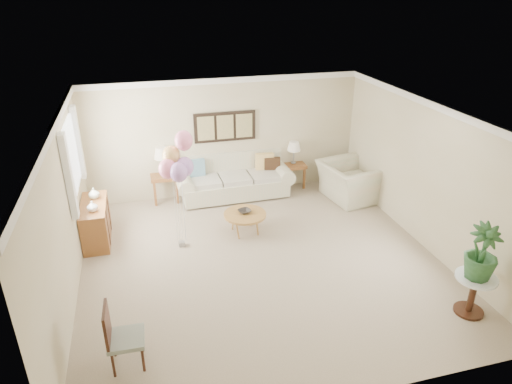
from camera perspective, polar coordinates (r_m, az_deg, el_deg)
ground_plane at (r=7.98m, az=0.69°, el=-8.67°), size 6.00×6.00×0.00m
room_shell at (r=7.27m, az=-0.27°, el=2.35°), size 6.04×6.04×2.60m
wall_art_triptych at (r=9.96m, az=-3.89°, el=8.13°), size 1.35×0.06×0.65m
sofa at (r=10.21m, az=-2.80°, el=1.57°), size 2.58×1.00×0.95m
end_table_left at (r=10.07m, az=-11.40°, el=1.68°), size 0.58×0.52×0.63m
end_table_right at (r=10.63m, az=4.67°, el=3.11°), size 0.53×0.48×0.57m
lamp_left at (r=9.86m, az=-11.68°, el=4.70°), size 0.34×0.34×0.61m
lamp_right at (r=10.46m, az=4.76°, el=5.64°), size 0.30×0.30×0.53m
coffee_table at (r=8.66m, az=-1.39°, el=-2.89°), size 0.81×0.81×0.41m
decor_bowl at (r=8.66m, az=-1.44°, el=-2.43°), size 0.29×0.29×0.06m
armchair at (r=10.23m, az=11.54°, el=1.30°), size 1.26×1.39×0.81m
side_table at (r=7.32m, az=25.64°, el=-10.50°), size 0.58×0.58×0.62m
potted_plant at (r=7.02m, az=26.39°, el=-6.77°), size 0.52×0.52×0.82m
accent_chair at (r=6.09m, az=-16.66°, el=-16.79°), size 0.46×0.46×0.90m
credenza at (r=8.93m, az=-19.39°, el=-3.58°), size 0.46×1.20×0.74m
vase_white at (r=8.47m, az=-19.79°, el=-1.68°), size 0.24×0.24×0.19m
vase_sage at (r=8.95m, az=-19.61°, el=-0.14°), size 0.23×0.23×0.21m
balloon_cluster at (r=7.78m, az=-9.81°, el=3.78°), size 0.61×0.58×2.17m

